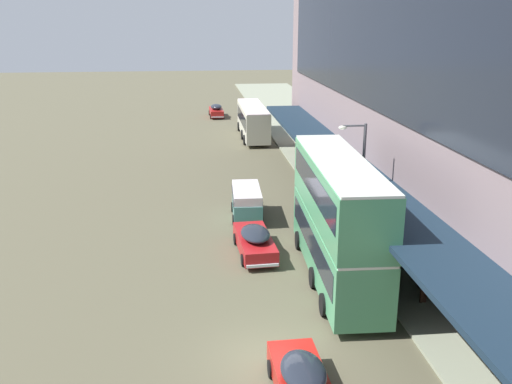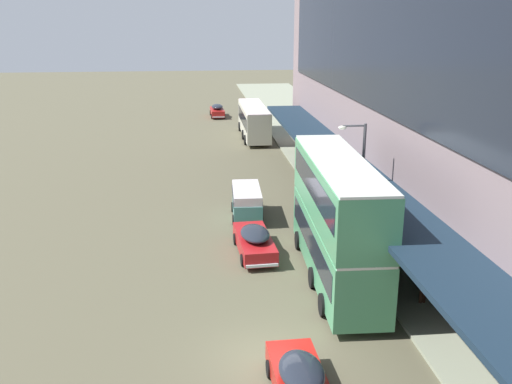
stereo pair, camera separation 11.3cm
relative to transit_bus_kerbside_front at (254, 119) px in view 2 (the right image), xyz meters
The scene contains 10 objects.
ground 41.16m from the transit_bus_kerbside_front, 95.60° to the right, with size 240.00×240.00×0.00m, color brown.
transit_bus_kerbside_front is the anchor object (origin of this frame).
transit_bus_kerbside_rear 34.56m from the transit_bus_kerbside_front, 89.56° to the right, with size 3.07×11.56×6.06m.
sedan_oncoming_rear 43.65m from the transit_bus_kerbside_front, 94.13° to the right, with size 1.90×4.58×1.53m.
sedan_lead_mid 13.87m from the transit_bus_kerbside_front, 103.67° to the left, with size 1.83×4.86×1.67m.
sedan_second_mid 31.27m from the transit_bus_kerbside_front, 96.11° to the right, with size 2.07×5.08×1.55m.
vw_van 25.28m from the transit_bus_kerbside_front, 97.22° to the right, with size 2.05×4.62×1.96m.
pedestrian_at_kerb 37.83m from the transit_bus_kerbside_front, 84.68° to the right, with size 0.62×0.33×1.86m.
street_lamp 31.70m from the transit_bus_kerbside_front, 86.05° to the right, with size 1.50×0.28×7.01m.
fire_hydrant 35.46m from the transit_bus_kerbside_front, 85.96° to the right, with size 0.20×0.40×0.70m.
Camera 2 is at (-2.42, -18.70, 12.41)m, focal length 40.00 mm.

